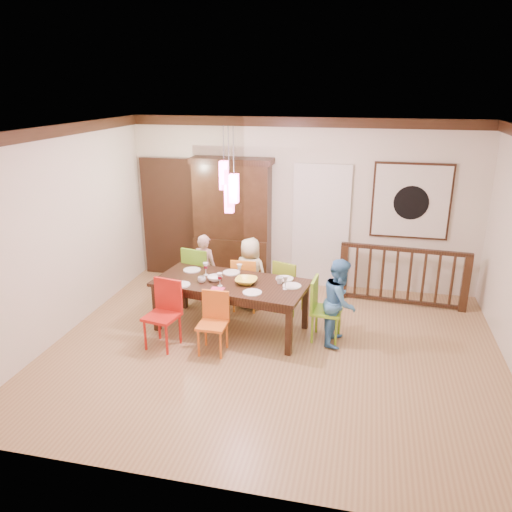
% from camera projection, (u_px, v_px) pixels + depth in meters
% --- Properties ---
extents(floor, '(6.00, 6.00, 0.00)m').
position_uv_depth(floor, '(273.00, 350.00, 6.74)').
color(floor, '#987049').
rests_on(floor, ground).
extents(ceiling, '(6.00, 6.00, 0.00)m').
position_uv_depth(ceiling, '(276.00, 130.00, 5.79)').
color(ceiling, white).
rests_on(ceiling, wall_back).
extents(wall_back, '(6.00, 0.00, 6.00)m').
position_uv_depth(wall_back, '(301.00, 204.00, 8.57)').
color(wall_back, beige).
rests_on(wall_back, floor).
extents(wall_left, '(0.00, 5.00, 5.00)m').
position_uv_depth(wall_left, '(61.00, 233.00, 6.89)').
color(wall_left, beige).
rests_on(wall_left, floor).
extents(crown_molding, '(6.00, 5.00, 0.16)m').
position_uv_depth(crown_molding, '(276.00, 137.00, 5.82)').
color(crown_molding, black).
rests_on(crown_molding, wall_back).
extents(panel_door, '(1.04, 0.07, 2.24)m').
position_uv_depth(panel_door, '(170.00, 220.00, 9.15)').
color(panel_door, black).
rests_on(panel_door, wall_back).
extents(white_doorway, '(0.97, 0.05, 2.22)m').
position_uv_depth(white_doorway, '(321.00, 228.00, 8.59)').
color(white_doorway, silver).
rests_on(white_doorway, wall_back).
extents(painting, '(1.25, 0.06, 1.25)m').
position_uv_depth(painting, '(411.00, 201.00, 8.11)').
color(painting, black).
rests_on(painting, wall_back).
extents(pendant_cluster, '(0.27, 0.21, 1.14)m').
position_uv_depth(pendant_cluster, '(229.00, 187.00, 6.64)').
color(pendant_cluster, '#FF4C9B').
rests_on(pendant_cluster, ceiling).
extents(dining_table, '(2.27, 1.27, 0.75)m').
position_uv_depth(dining_table, '(231.00, 287.00, 7.11)').
color(dining_table, black).
rests_on(dining_table, floor).
extents(chair_far_left, '(0.53, 0.53, 0.99)m').
position_uv_depth(chair_far_left, '(201.00, 271.00, 7.98)').
color(chair_far_left, '#65AD20').
rests_on(chair_far_left, floor).
extents(chair_far_mid, '(0.41, 0.41, 0.87)m').
position_uv_depth(chair_far_mid, '(246.00, 280.00, 7.83)').
color(chair_far_mid, orange).
rests_on(chair_far_mid, floor).
extents(chair_far_right, '(0.49, 0.49, 0.86)m').
position_uv_depth(chair_far_right, '(289.00, 282.00, 7.74)').
color(chair_far_right, olive).
rests_on(chair_far_right, floor).
extents(chair_near_left, '(0.49, 0.49, 0.93)m').
position_uv_depth(chair_near_left, '(161.00, 311.00, 6.66)').
color(chair_near_left, red).
rests_on(chair_near_left, floor).
extents(chair_near_mid, '(0.37, 0.37, 0.82)m').
position_uv_depth(chair_near_mid, '(212.00, 320.00, 6.54)').
color(chair_near_mid, orange).
rests_on(chair_near_mid, floor).
extents(chair_end_right, '(0.43, 0.43, 0.89)m').
position_uv_depth(chair_end_right, '(327.00, 306.00, 6.87)').
color(chair_end_right, '#82BF24').
rests_on(chair_end_right, floor).
extents(china_hutch, '(1.41, 0.46, 2.23)m').
position_uv_depth(china_hutch, '(233.00, 222.00, 8.73)').
color(china_hutch, black).
rests_on(china_hutch, floor).
extents(balustrade, '(2.02, 0.23, 0.96)m').
position_uv_depth(balustrade, '(403.00, 275.00, 8.01)').
color(balustrade, black).
rests_on(balustrade, floor).
extents(person_far_left, '(0.47, 0.36, 1.15)m').
position_uv_depth(person_far_left, '(205.00, 269.00, 8.06)').
color(person_far_left, beige).
rests_on(person_far_left, floor).
extents(person_far_mid, '(0.64, 0.49, 1.16)m').
position_uv_depth(person_far_mid, '(250.00, 274.00, 7.85)').
color(person_far_mid, beige).
rests_on(person_far_mid, floor).
extents(person_end_right, '(0.51, 0.63, 1.21)m').
position_uv_depth(person_end_right, '(340.00, 302.00, 6.77)').
color(person_end_right, '#4687C4').
rests_on(person_end_right, floor).
extents(serving_bowl, '(0.32, 0.32, 0.08)m').
position_uv_depth(serving_bowl, '(246.00, 281.00, 7.00)').
color(serving_bowl, yellow).
rests_on(serving_bowl, dining_table).
extents(small_bowl, '(0.27, 0.27, 0.07)m').
position_uv_depth(small_bowl, '(215.00, 278.00, 7.10)').
color(small_bowl, white).
rests_on(small_bowl, dining_table).
extents(cup_left, '(0.13, 0.13, 0.09)m').
position_uv_depth(cup_left, '(202.00, 280.00, 7.02)').
color(cup_left, silver).
rests_on(cup_left, dining_table).
extents(cup_right, '(0.12, 0.12, 0.10)m').
position_uv_depth(cup_right, '(280.00, 280.00, 6.99)').
color(cup_right, silver).
rests_on(cup_right, dining_table).
extents(plate_far_left, '(0.26, 0.26, 0.01)m').
position_uv_depth(plate_far_left, '(192.00, 270.00, 7.50)').
color(plate_far_left, white).
rests_on(plate_far_left, dining_table).
extents(plate_far_mid, '(0.26, 0.26, 0.01)m').
position_uv_depth(plate_far_mid, '(232.00, 273.00, 7.39)').
color(plate_far_mid, white).
rests_on(plate_far_mid, dining_table).
extents(plate_far_right, '(0.26, 0.26, 0.01)m').
position_uv_depth(plate_far_right, '(285.00, 279.00, 7.16)').
color(plate_far_right, white).
rests_on(plate_far_right, dining_table).
extents(plate_near_left, '(0.26, 0.26, 0.01)m').
position_uv_depth(plate_near_left, '(181.00, 285.00, 6.95)').
color(plate_near_left, white).
rests_on(plate_near_left, dining_table).
extents(plate_near_mid, '(0.26, 0.26, 0.01)m').
position_uv_depth(plate_near_mid, '(252.00, 293.00, 6.68)').
color(plate_near_mid, white).
rests_on(plate_near_mid, dining_table).
extents(plate_end_right, '(0.26, 0.26, 0.01)m').
position_uv_depth(plate_end_right, '(292.00, 286.00, 6.91)').
color(plate_end_right, white).
rests_on(plate_end_right, dining_table).
extents(wine_glass_a, '(0.08, 0.08, 0.19)m').
position_uv_depth(wine_glass_a, '(206.00, 269.00, 7.29)').
color(wine_glass_a, '#590C19').
rests_on(wine_glass_a, dining_table).
extents(wine_glass_b, '(0.08, 0.08, 0.19)m').
position_uv_depth(wine_glass_b, '(239.00, 271.00, 7.23)').
color(wine_glass_b, silver).
rests_on(wine_glass_b, dining_table).
extents(wine_glass_c, '(0.08, 0.08, 0.19)m').
position_uv_depth(wine_glass_c, '(220.00, 280.00, 6.89)').
color(wine_glass_c, '#590C19').
rests_on(wine_glass_c, dining_table).
extents(wine_glass_d, '(0.08, 0.08, 0.19)m').
position_uv_depth(wine_glass_d, '(285.00, 283.00, 6.79)').
color(wine_glass_d, silver).
rests_on(wine_glass_d, dining_table).
extents(napkin, '(0.18, 0.14, 0.01)m').
position_uv_depth(napkin, '(217.00, 289.00, 6.79)').
color(napkin, '#D83359').
rests_on(napkin, dining_table).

